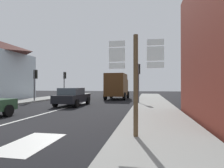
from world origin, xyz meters
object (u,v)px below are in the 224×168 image
object	(u,v)px
route_sign_post	(136,77)
traffic_light_near_right	(139,74)
delivery_truck	(117,86)
traffic_light_far_left	(65,79)
traffic_light_near_left	(35,78)
sedan_far	(72,96)

from	to	relation	value
route_sign_post	traffic_light_near_right	world-z (taller)	traffic_light_near_right
delivery_truck	traffic_light_far_left	size ratio (longest dim) A/B	1.43
traffic_light_near_right	traffic_light_far_left	xyz separation A→B (m)	(-10.41, 7.15, -0.05)
traffic_light_near_right	delivery_truck	bearing A→B (deg)	117.39
delivery_truck	traffic_light_near_left	size ratio (longest dim) A/B	1.54
route_sign_post	sedan_far	bearing A→B (deg)	122.65
route_sign_post	traffic_light_far_left	world-z (taller)	traffic_light_far_left
route_sign_post	traffic_light_far_left	distance (m)	21.42
sedan_far	traffic_light_near_left	bearing A→B (deg)	153.20
delivery_truck	traffic_light_near_right	size ratio (longest dim) A/B	1.40
traffic_light_far_left	sedan_far	bearing A→B (deg)	-61.71
route_sign_post	traffic_light_far_left	xyz separation A→B (m)	(-10.86, 18.46, 0.70)
traffic_light_near_left	sedan_far	bearing A→B (deg)	-26.80
sedan_far	route_sign_post	world-z (taller)	route_sign_post
sedan_far	traffic_light_far_left	world-z (taller)	traffic_light_far_left
delivery_truck	traffic_light_far_left	bearing A→B (deg)	167.69
route_sign_post	delivery_truck	bearing A→B (deg)	101.09
traffic_light_near_left	traffic_light_near_right	size ratio (longest dim) A/B	0.91
traffic_light_near_right	traffic_light_far_left	world-z (taller)	traffic_light_near_right
traffic_light_near_left	traffic_light_far_left	world-z (taller)	traffic_light_far_left
delivery_truck	route_sign_post	world-z (taller)	route_sign_post
traffic_light_near_left	traffic_light_far_left	bearing A→B (deg)	90.00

